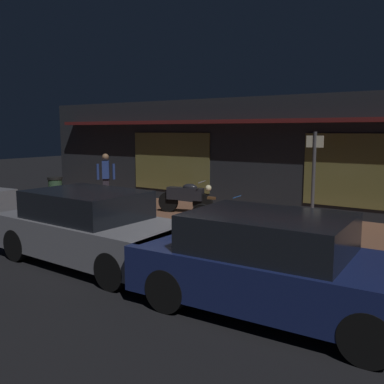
{
  "coord_description": "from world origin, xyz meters",
  "views": [
    {
      "loc": [
        5.77,
        -6.98,
        2.58
      ],
      "look_at": [
        -0.56,
        2.4,
        0.95
      ],
      "focal_mm": 40.08,
      "sensor_mm": 36.0,
      "label": 1
    }
  ],
  "objects": [
    {
      "name": "trash_bin",
      "position": [
        -5.68,
        2.01,
        0.62
      ],
      "size": [
        0.48,
        0.48,
        0.93
      ],
      "color": "#2D4C33",
      "rests_on": "sidewalk_slab"
    },
    {
      "name": "sign_post",
      "position": [
        2.25,
        3.83,
        1.51
      ],
      "size": [
        0.44,
        0.09,
        2.4
      ],
      "color": "#47474C",
      "rests_on": "sidewalk_slab"
    },
    {
      "name": "ground_plane",
      "position": [
        0.0,
        0.0,
        0.0
      ],
      "size": [
        60.0,
        60.0,
        0.0
      ],
      "primitive_type": "plane",
      "color": "black"
    },
    {
      "name": "bicycle_parked",
      "position": [
        0.73,
        1.72,
        0.51
      ],
      "size": [
        1.66,
        0.42,
        0.91
      ],
      "color": "black",
      "rests_on": "sidewalk_slab"
    },
    {
      "name": "storefront_building",
      "position": [
        0.0,
        6.39,
        1.8
      ],
      "size": [
        18.0,
        3.3,
        3.6
      ],
      "color": "black",
      "rests_on": "ground_plane"
    },
    {
      "name": "sidewalk_slab",
      "position": [
        0.0,
        3.0,
        0.07
      ],
      "size": [
        18.0,
        4.0,
        0.15
      ],
      "primitive_type": "cube",
      "color": "brown",
      "rests_on": "ground_plane"
    },
    {
      "name": "parked_car_far",
      "position": [
        -0.43,
        -1.32,
        0.7
      ],
      "size": [
        4.16,
        1.91,
        1.42
      ],
      "color": "black",
      "rests_on": "ground_plane"
    },
    {
      "name": "person_photographer",
      "position": [
        -4.53,
        3.17,
        1.03
      ],
      "size": [
        0.52,
        0.47,
        1.67
      ],
      "color": "#28232D",
      "rests_on": "sidewalk_slab"
    },
    {
      "name": "motorcycle",
      "position": [
        -1.35,
        3.29,
        0.65
      ],
      "size": [
        1.68,
        0.65,
        0.97
      ],
      "color": "black",
      "rests_on": "sidewalk_slab"
    },
    {
      "name": "parked_car_across",
      "position": [
        3.47,
        -1.5,
        0.7
      ],
      "size": [
        4.16,
        1.9,
        1.42
      ],
      "color": "black",
      "rests_on": "ground_plane"
    }
  ]
}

